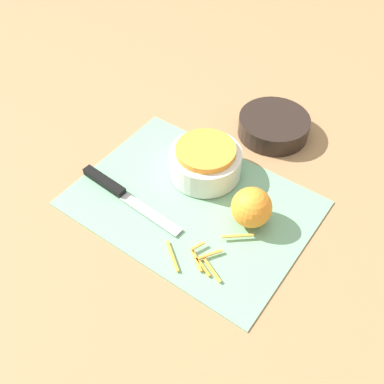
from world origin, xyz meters
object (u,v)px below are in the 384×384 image
at_px(knife, 114,188).
at_px(orange_left, 251,207).
at_px(bowl_dark, 274,126).
at_px(bowl_speckled, 205,161).

bearing_deg(knife, orange_left, 23.05).
height_order(knife, orange_left, orange_left).
bearing_deg(orange_left, bowl_dark, 109.56).
xyz_separation_m(bowl_speckled, knife, (-0.13, -0.16, -0.03)).
xyz_separation_m(bowl_speckled, orange_left, (0.15, -0.06, 0.01)).
height_order(bowl_dark, orange_left, orange_left).
bearing_deg(bowl_speckled, orange_left, -21.44).
xyz_separation_m(bowl_dark, orange_left, (0.09, -0.26, 0.02)).
relative_size(bowl_dark, orange_left, 2.07).
bearing_deg(knife, bowl_speckled, 54.45).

